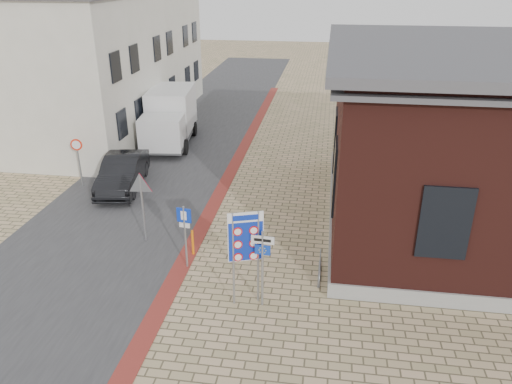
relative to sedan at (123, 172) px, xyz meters
The scene contains 16 objects.
ground 10.40m from the sedan, 51.21° to the right, with size 120.00×120.00×0.00m, color tan.
road_strip 7.02m from the sedan, 81.77° to the left, with size 7.00×60.00×0.02m, color #38383A.
curb_strip 4.94m from the sedan, 23.01° to the left, with size 0.60×40.00×0.02m, color maroon.
brick_building 15.77m from the sedan, ahead, with size 13.00×13.00×6.80m.
townhouse_near 6.87m from the sedan, 138.96° to the left, with size 7.40×6.40×8.30m.
townhouse_mid 11.53m from the sedan, 114.39° to the left, with size 7.40×6.40×9.10m.
townhouse_far 16.88m from the sedan, 105.77° to the left, with size 7.40×6.40×8.30m.
bike_rack 10.89m from the sedan, 32.76° to the right, with size 0.08×1.80×0.60m.
sedan is the anchor object (origin of this frame).
box_truck 6.55m from the sedan, 87.97° to the left, with size 2.96×5.98×3.01m.
border_sign 10.52m from the sedan, 47.79° to the right, with size 1.00×0.37×3.03m.
essen_sign 10.85m from the sedan, 46.08° to the right, with size 0.68×0.09×2.50m.
parking_sign 7.73m from the sedan, 52.33° to the right, with size 0.50×0.11×2.27m.
yield_sign 5.48m from the sedan, 59.53° to the right, with size 0.94×0.15×2.65m.
speed_sign 2.14m from the sedan, behind, with size 0.54×0.10×2.28m.
bollard 7.08m from the sedan, 48.37° to the right, with size 0.09×0.09×0.96m, color orange.
Camera 1 is at (2.62, -11.89, 9.23)m, focal length 35.00 mm.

